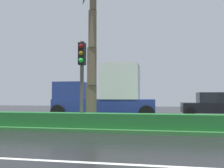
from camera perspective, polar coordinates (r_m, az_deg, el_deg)
ground_plane at (r=12.40m, az=17.58°, el=-9.77°), size 90.00×42.00×0.10m
median_strip at (r=11.40m, az=18.25°, el=-9.75°), size 85.50×4.00×0.15m
median_hedge at (r=9.98m, az=19.38°, el=-8.58°), size 76.50×0.70×0.60m
traffic_signal_median_left at (r=10.42m, az=-7.21°, el=3.90°), size 0.28×0.43×3.69m
box_truck_lead at (r=15.43m, az=-1.45°, el=-2.55°), size 6.40×2.64×3.46m
car_in_traffic_leading at (r=18.96m, az=22.92°, el=-4.56°), size 4.30×2.02×1.72m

